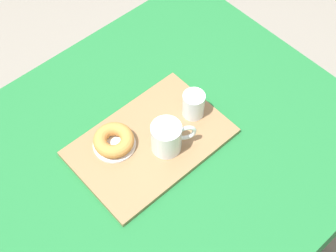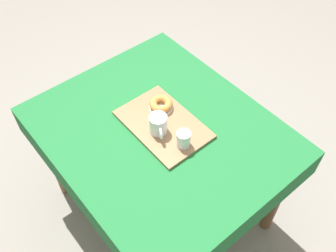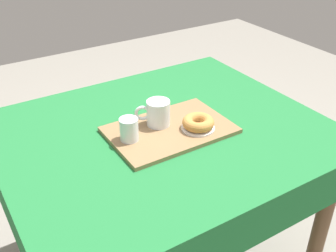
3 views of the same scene
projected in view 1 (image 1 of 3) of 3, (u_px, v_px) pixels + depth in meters
ground_plane at (162, 244)px, 2.06m from camera, size 6.00×6.00×0.00m
dining_table at (160, 166)px, 1.51m from camera, size 1.20×1.01×0.78m
serving_tray at (150, 142)px, 1.42m from camera, size 0.45×0.30×0.02m
tea_mug_left at (167, 138)px, 1.36m from camera, size 0.12×0.09×0.10m
water_glass_near at (193, 105)px, 1.44m from camera, size 0.07×0.07×0.08m
donut_plate_left at (114, 144)px, 1.40m from camera, size 0.12×0.12×0.01m
sugar_donut_left at (114, 140)px, 1.38m from camera, size 0.12×0.12×0.04m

